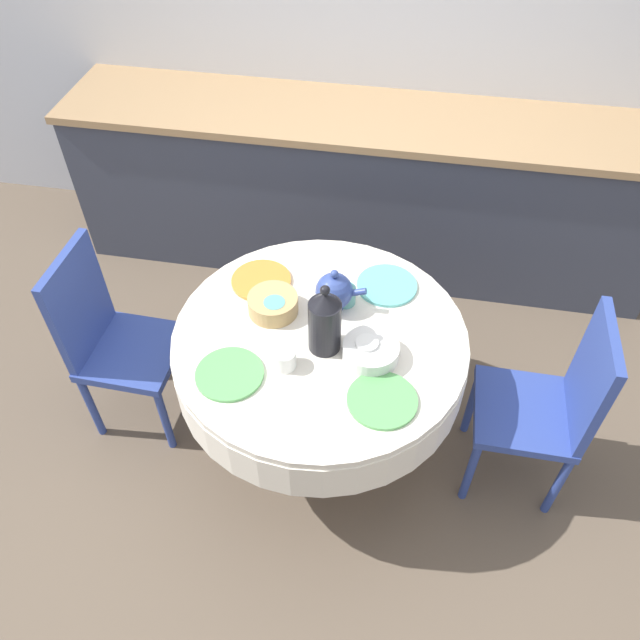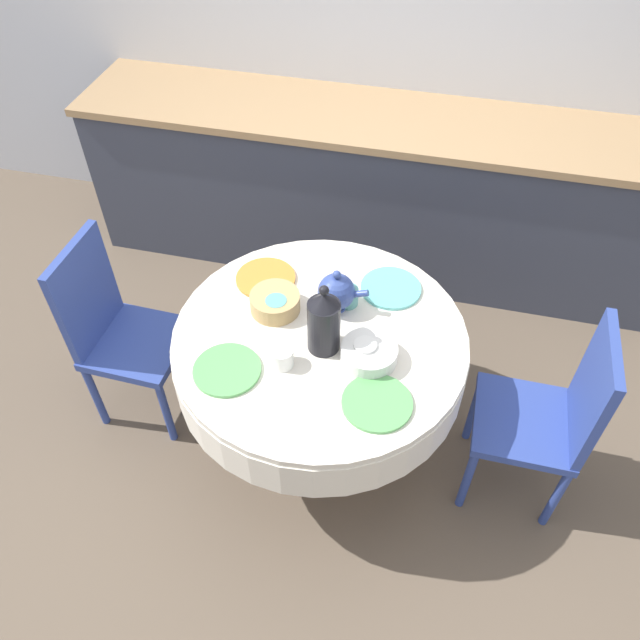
% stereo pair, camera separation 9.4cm
% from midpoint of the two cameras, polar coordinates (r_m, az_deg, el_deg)
% --- Properties ---
extents(ground_plane, '(12.00, 12.00, 0.00)m').
position_cam_midpoint_polar(ground_plane, '(3.00, -0.92, -10.76)').
color(ground_plane, brown).
extents(wall_back, '(7.00, 0.05, 2.60)m').
position_cam_midpoint_polar(wall_back, '(3.53, 4.59, 26.14)').
color(wall_back, silver).
rests_on(wall_back, ground_plane).
extents(kitchen_counter, '(3.24, 0.64, 0.93)m').
position_cam_midpoint_polar(kitchen_counter, '(3.62, 3.14, 11.80)').
color(kitchen_counter, '#383D4C').
rests_on(kitchen_counter, ground_plane).
extents(dining_table, '(1.16, 1.16, 0.73)m').
position_cam_midpoint_polar(dining_table, '(2.51, -1.08, -3.29)').
color(dining_table, tan).
rests_on(dining_table, ground_plane).
extents(chair_left, '(0.40, 0.40, 0.94)m').
position_cam_midpoint_polar(chair_left, '(2.62, 19.35, -7.21)').
color(chair_left, '#2D428E').
rests_on(chair_left, ground_plane).
extents(chair_right, '(0.41, 0.41, 0.94)m').
position_cam_midpoint_polar(chair_right, '(2.87, -19.43, -1.40)').
color(chair_right, '#2D428E').
rests_on(chair_right, ground_plane).
extents(plate_near_left, '(0.25, 0.25, 0.01)m').
position_cam_midpoint_polar(plate_near_left, '(2.31, -9.44, -4.92)').
color(plate_near_left, '#5BA85B').
rests_on(plate_near_left, dining_table).
extents(cup_near_left, '(0.09, 0.09, 0.08)m').
position_cam_midpoint_polar(cup_near_left, '(2.29, -4.45, -3.59)').
color(cup_near_left, white).
rests_on(cup_near_left, dining_table).
extents(plate_near_right, '(0.25, 0.25, 0.01)m').
position_cam_midpoint_polar(plate_near_right, '(2.21, 4.49, -7.34)').
color(plate_near_right, '#5BA85B').
rests_on(plate_near_right, dining_table).
extents(cup_near_right, '(0.09, 0.09, 0.08)m').
position_cam_midpoint_polar(cup_near_right, '(2.32, 3.11, -2.67)').
color(cup_near_right, white).
rests_on(cup_near_right, dining_table).
extents(plate_far_left, '(0.25, 0.25, 0.01)m').
position_cam_midpoint_polar(plate_far_left, '(2.63, -6.42, 3.60)').
color(plate_far_left, orange).
rests_on(plate_far_left, dining_table).
extents(cup_far_left, '(0.09, 0.09, 0.08)m').
position_cam_midpoint_polar(cup_far_left, '(2.46, -5.25, 0.98)').
color(cup_far_left, '#5BA39E').
rests_on(cup_far_left, dining_table).
extents(plate_far_right, '(0.25, 0.25, 0.01)m').
position_cam_midpoint_polar(plate_far_right, '(2.61, 5.10, 3.16)').
color(plate_far_right, '#60BCB7').
rests_on(plate_far_right, dining_table).
extents(cup_far_right, '(0.09, 0.09, 0.08)m').
position_cam_midpoint_polar(cup_far_right, '(2.51, 1.24, 2.26)').
color(cup_far_right, '#5BA39E').
rests_on(cup_far_right, dining_table).
extents(coffee_carafe, '(0.12, 0.12, 0.31)m').
position_cam_midpoint_polar(coffee_carafe, '(2.27, -0.75, -0.16)').
color(coffee_carafe, black).
rests_on(coffee_carafe, dining_table).
extents(teapot, '(0.21, 0.15, 0.19)m').
position_cam_midpoint_polar(teapot, '(2.46, 0.23, 2.63)').
color(teapot, '#33478E').
rests_on(teapot, dining_table).
extents(bread_basket, '(0.20, 0.20, 0.08)m').
position_cam_midpoint_polar(bread_basket, '(2.48, -5.41, 1.43)').
color(bread_basket, tan).
rests_on(bread_basket, dining_table).
extents(fruit_bowl, '(0.21, 0.21, 0.07)m').
position_cam_midpoint_polar(fruit_bowl, '(2.32, 3.49, -2.91)').
color(fruit_bowl, silver).
rests_on(fruit_bowl, dining_table).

